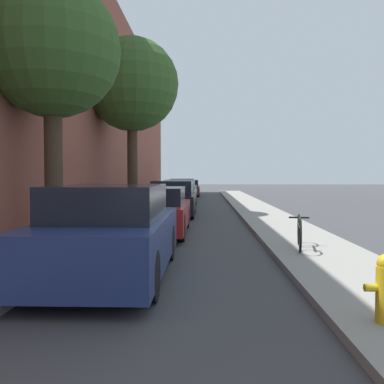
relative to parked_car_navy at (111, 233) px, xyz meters
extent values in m
plane|color=#3D3D3F|center=(1.01, 8.91, -0.72)|extent=(120.00, 120.00, 0.00)
cube|color=gray|center=(-1.89, 8.91, -0.66)|extent=(2.00, 52.00, 0.12)
cube|color=gray|center=(3.91, 8.91, -0.66)|extent=(2.00, 52.00, 0.12)
cube|color=brown|center=(-3.24, 8.91, 4.46)|extent=(0.70, 52.00, 10.37)
cylinder|color=black|center=(-0.80, 1.41, -0.38)|extent=(0.22, 0.69, 0.69)
cylinder|color=black|center=(0.80, 1.41, -0.38)|extent=(0.22, 0.69, 0.69)
cylinder|color=black|center=(-0.80, -1.33, -0.38)|extent=(0.22, 0.69, 0.69)
cylinder|color=black|center=(0.80, -1.33, -0.38)|extent=(0.22, 0.69, 0.69)
cube|color=navy|center=(0.00, 0.04, -0.14)|extent=(1.83, 4.41, 0.79)
cube|color=black|center=(0.00, -0.14, 0.53)|extent=(1.61, 2.29, 0.53)
cylinder|color=black|center=(-0.68, 6.50, -0.37)|extent=(0.22, 0.71, 0.71)
cylinder|color=black|center=(0.91, 6.50, -0.37)|extent=(0.22, 0.71, 0.71)
cylinder|color=black|center=(-0.68, 3.72, -0.37)|extent=(0.22, 0.71, 0.71)
cylinder|color=black|center=(0.91, 3.72, -0.37)|extent=(0.22, 0.71, 0.71)
cube|color=maroon|center=(0.11, 5.11, -0.19)|extent=(1.82, 4.48, 0.67)
cube|color=black|center=(0.11, 4.93, 0.38)|extent=(1.60, 2.33, 0.47)
cylinder|color=black|center=(-0.57, 11.56, -0.39)|extent=(0.22, 0.67, 0.67)
cylinder|color=black|center=(1.00, 11.56, -0.39)|extent=(0.22, 0.67, 0.67)
cylinder|color=black|center=(-0.57, 9.09, -0.39)|extent=(0.22, 0.67, 0.67)
cylinder|color=black|center=(1.00, 9.09, -0.39)|extent=(0.22, 0.67, 0.67)
cube|color=black|center=(0.22, 10.33, -0.19)|extent=(1.79, 3.98, 0.69)
cube|color=black|center=(0.22, 10.17, 0.44)|extent=(1.57, 2.07, 0.57)
cylinder|color=black|center=(-0.52, 16.85, -0.37)|extent=(0.22, 0.72, 0.72)
cylinder|color=black|center=(0.94, 16.85, -0.37)|extent=(0.22, 0.72, 0.72)
cylinder|color=black|center=(-0.52, 14.06, -0.37)|extent=(0.22, 0.72, 0.72)
cylinder|color=black|center=(0.94, 14.06, -0.37)|extent=(0.22, 0.72, 0.72)
cube|color=slate|center=(0.21, 15.46, -0.18)|extent=(1.66, 4.50, 0.68)
cube|color=black|center=(0.21, 15.28, 0.43)|extent=(1.46, 2.34, 0.55)
cylinder|color=black|center=(-0.71, 22.32, -0.38)|extent=(0.22, 0.69, 0.69)
cylinder|color=black|center=(0.81, 22.32, -0.38)|extent=(0.22, 0.69, 0.69)
cylinder|color=black|center=(-0.71, 19.75, -0.38)|extent=(0.22, 0.69, 0.69)
cylinder|color=black|center=(0.81, 19.75, -0.38)|extent=(0.22, 0.69, 0.69)
cube|color=#1E6066|center=(0.05, 21.04, -0.14)|extent=(1.72, 4.13, 0.79)
cube|color=black|center=(0.05, 20.87, 0.48)|extent=(1.51, 2.15, 0.45)
cylinder|color=black|center=(-0.54, 28.18, -0.41)|extent=(0.22, 0.62, 0.62)
cylinder|color=black|center=(0.96, 28.18, -0.41)|extent=(0.22, 0.62, 0.62)
cylinder|color=black|center=(-0.54, 25.31, -0.41)|extent=(0.22, 0.62, 0.62)
cylinder|color=black|center=(0.96, 25.31, -0.41)|extent=(0.22, 0.62, 0.62)
cube|color=maroon|center=(0.21, 26.75, -0.25)|extent=(1.71, 4.63, 0.61)
cube|color=black|center=(0.21, 26.56, 0.31)|extent=(1.50, 2.41, 0.51)
cylinder|color=#423323|center=(-1.98, 2.85, 1.19)|extent=(0.41, 0.41, 3.59)
sphere|color=#335623|center=(-1.98, 2.85, 3.85)|extent=(3.14, 3.14, 3.14)
cylinder|color=#423323|center=(-1.50, 10.64, 1.52)|extent=(0.42, 0.42, 4.24)
sphere|color=#335623|center=(-1.50, 10.64, 4.70)|extent=(3.85, 3.85, 3.85)
cylinder|color=gold|center=(3.29, -2.36, -0.23)|extent=(0.14, 0.08, 0.08)
torus|color=black|center=(3.63, 2.63, -0.26)|extent=(0.17, 0.68, 0.68)
torus|color=black|center=(3.45, 1.65, -0.26)|extent=(0.17, 0.68, 0.68)
cube|color=#2D7547|center=(3.54, 2.14, -0.11)|extent=(0.19, 0.83, 0.04)
cylinder|color=#2D7547|center=(3.50, 1.96, -0.01)|extent=(0.04, 0.04, 0.19)
cube|color=black|center=(3.61, 2.55, 0.01)|extent=(0.44, 0.12, 0.04)
camera|label=1|loc=(1.54, -6.82, 0.96)|focal=39.41mm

